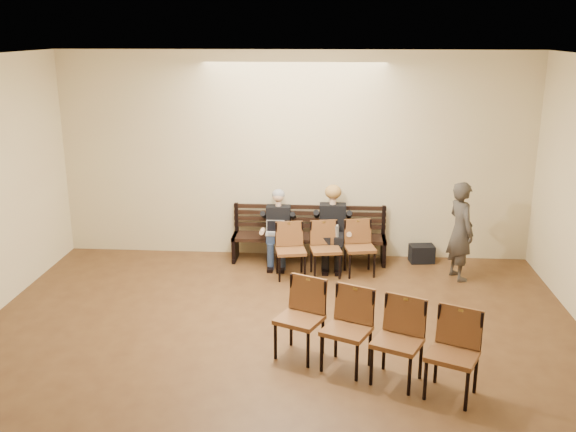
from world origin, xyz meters
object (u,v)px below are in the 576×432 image
(bag, at_px, (422,254))
(laptop, at_px, (275,236))
(seated_man, at_px, (278,229))
(chair_row_front, at_px, (326,250))
(passerby, at_px, (461,224))
(bench, at_px, (309,249))
(water_bottle, at_px, (337,238))
(seated_woman, at_px, (332,228))
(chair_row_back, at_px, (371,337))

(bag, bearing_deg, laptop, -169.73)
(seated_man, distance_m, chair_row_front, 0.98)
(bag, xyz_separation_m, chair_row_front, (-1.62, -0.75, 0.29))
(laptop, relative_size, passerby, 0.17)
(laptop, bearing_deg, seated_man, 68.85)
(bench, height_order, water_bottle, water_bottle)
(bench, height_order, passerby, passerby)
(seated_woman, xyz_separation_m, passerby, (2.00, -0.48, 0.27))
(seated_man, bearing_deg, water_bottle, -16.98)
(water_bottle, xyz_separation_m, chair_row_front, (-0.17, -0.23, -0.12))
(water_bottle, height_order, passerby, passerby)
(bench, xyz_separation_m, bag, (1.92, 0.10, -0.08))
(water_bottle, bearing_deg, bag, 19.73)
(seated_man, xyz_separation_m, laptop, (-0.04, -0.23, -0.04))
(seated_man, height_order, laptop, seated_man)
(chair_row_back, bearing_deg, bag, 99.04)
(water_bottle, distance_m, bag, 1.59)
(passerby, bearing_deg, chair_row_front, 71.86)
(bench, relative_size, seated_man, 2.18)
(seated_woman, xyz_separation_m, bag, (1.52, 0.22, -0.48))
(chair_row_front, bearing_deg, water_bottle, 41.71)
(seated_woman, height_order, passerby, passerby)
(water_bottle, height_order, chair_row_back, chair_row_back)
(seated_woman, relative_size, water_bottle, 5.94)
(bench, bearing_deg, seated_woman, -16.87)
(seated_woman, distance_m, laptop, 0.97)
(seated_woman, xyz_separation_m, water_bottle, (0.07, -0.30, -0.07))
(laptop, relative_size, water_bottle, 1.40)
(bench, height_order, bag, bench)
(seated_woman, distance_m, water_bottle, 0.32)
(passerby, bearing_deg, seated_man, 61.12)
(laptop, bearing_deg, chair_row_back, -79.61)
(seated_woman, distance_m, chair_row_back, 3.61)
(laptop, height_order, bag, laptop)
(passerby, relative_size, chair_row_back, 0.77)
(bench, xyz_separation_m, chair_row_back, (0.86, -3.70, 0.26))
(bench, bearing_deg, seated_man, -166.84)
(seated_man, bearing_deg, bench, 13.16)
(bench, distance_m, chair_row_front, 0.74)
(bench, xyz_separation_m, chair_row_front, (0.29, -0.65, 0.21))
(seated_man, bearing_deg, chair_row_front, -33.27)
(bag, height_order, chair_row_back, chair_row_back)
(water_bottle, relative_size, chair_row_back, 0.09)
(chair_row_back, bearing_deg, bench, 127.69)
(laptop, relative_size, chair_row_back, 0.13)
(seated_woman, relative_size, chair_row_front, 0.80)
(chair_row_front, bearing_deg, bench, 103.32)
(bench, distance_m, seated_man, 0.64)
(bench, height_order, chair_row_front, chair_row_front)
(bench, bearing_deg, water_bottle, -41.83)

